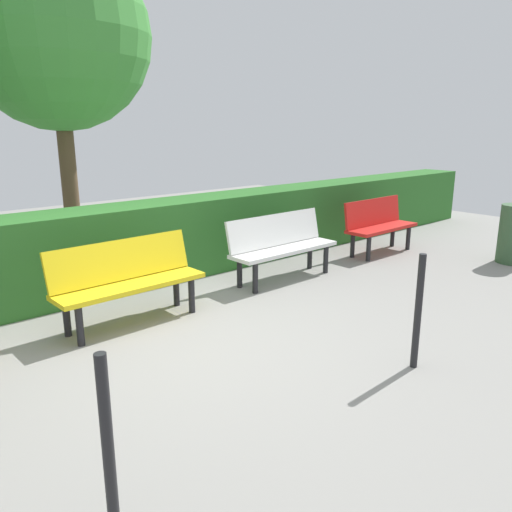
# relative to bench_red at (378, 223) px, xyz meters

# --- Properties ---
(ground_plane) EXTENTS (18.23, 18.23, 0.00)m
(ground_plane) POSITION_rel_bench_red_xyz_m (4.34, 0.83, -0.48)
(ground_plane) COLOR gray
(bench_red) EXTENTS (1.40, 0.46, 0.86)m
(bench_red) POSITION_rel_bench_red_xyz_m (0.00, 0.00, 0.00)
(bench_red) COLOR red
(bench_red) RESTS_ON ground_plane
(bench_white) EXTENTS (1.62, 0.48, 0.86)m
(bench_white) POSITION_rel_bench_red_xyz_m (2.16, -0.01, 0.00)
(bench_white) COLOR white
(bench_white) RESTS_ON ground_plane
(bench_yellow) EXTENTS (1.58, 0.51, 0.86)m
(bench_yellow) POSITION_rel_bench_red_xyz_m (4.41, 0.04, 0.00)
(bench_yellow) COLOR yellow
(bench_yellow) RESTS_ON ground_plane
(hedge_row) EXTENTS (14.23, 0.71, 1.03)m
(hedge_row) POSITION_rel_bench_red_xyz_m (3.34, -1.09, 0.04)
(hedge_row) COLOR #2D6B28
(hedge_row) RESTS_ON ground_plane
(tree_near) EXTENTS (2.59, 2.59, 4.50)m
(tree_near) POSITION_rel_bench_red_xyz_m (3.86, -2.73, 2.71)
(tree_near) COLOR brown
(tree_near) RESTS_ON ground_plane
(railing_post_mid) EXTENTS (0.06, 0.06, 1.00)m
(railing_post_mid) POSITION_rel_bench_red_xyz_m (3.07, 2.57, 0.02)
(railing_post_mid) COLOR black
(railing_post_mid) RESTS_ON ground_plane
(railing_post_far) EXTENTS (0.06, 0.06, 1.00)m
(railing_post_far) POSITION_rel_bench_red_xyz_m (5.82, 2.57, 0.02)
(railing_post_far) COLOR black
(railing_post_far) RESTS_ON ground_plane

